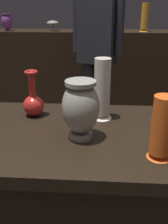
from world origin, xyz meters
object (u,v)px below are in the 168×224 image
object	(u,v)px
shelf_vase_center	(98,25)
vase_left_accent	(162,129)
vase_centerpiece	(81,108)
vase_tall_behind	(102,91)
visitor_center_back	(97,45)
vase_right_accent	(33,102)
shelf_vase_right	(145,18)
shelf_vase_left	(53,23)
shelf_vase_far_left	(7,21)

from	to	relation	value
shelf_vase_center	vase_left_accent	bearing A→B (deg)	-83.81
vase_centerpiece	shelf_vase_center	world-z (taller)	shelf_vase_center
vase_left_accent	vase_centerpiece	bearing A→B (deg)	155.83
vase_tall_behind	visitor_center_back	bearing A→B (deg)	92.32
vase_left_accent	vase_right_accent	distance (m)	0.62
shelf_vase_right	visitor_center_back	size ratio (longest dim) A/B	0.19
visitor_center_back	vase_right_accent	bearing A→B (deg)	99.63
vase_tall_behind	vase_left_accent	xyz separation A→B (m)	(0.20, -0.33, -0.02)
vase_left_accent	shelf_vase_right	bearing A→B (deg)	83.66
shelf_vase_left	shelf_vase_far_left	world-z (taller)	shelf_vase_far_left
vase_right_accent	shelf_vase_center	xyz separation A→B (m)	(0.26, 2.06, 0.18)
vase_tall_behind	vase_right_accent	bearing A→B (deg)	178.95
vase_centerpiece	shelf_vase_center	xyz separation A→B (m)	(0.02, 2.26, 0.12)
shelf_vase_left	vase_right_accent	bearing A→B (deg)	-82.63
shelf_vase_right	shelf_vase_left	distance (m)	1.04
vase_tall_behind	vase_right_accent	world-z (taller)	vase_tall_behind
vase_centerpiece	shelf_vase_far_left	size ratio (longest dim) A/B	1.24
shelf_vase_left	visitor_center_back	world-z (taller)	visitor_center_back
vase_centerpiece	shelf_vase_right	xyz separation A→B (m)	(0.54, 2.22, 0.21)
vase_left_accent	vase_right_accent	world-z (taller)	vase_left_accent
vase_right_accent	shelf_vase_left	xyz separation A→B (m)	(-0.26, 2.00, 0.21)
shelf_vase_far_left	vase_left_accent	bearing A→B (deg)	-60.50
shelf_vase_left	shelf_vase_far_left	bearing A→B (deg)	-175.92
shelf_vase_center	shelf_vase_right	bearing A→B (deg)	-4.34
shelf_vase_left	vase_tall_behind	bearing A→B (deg)	-73.93
vase_centerpiece	visitor_center_back	bearing A→B (deg)	88.75
vase_tall_behind	visitor_center_back	distance (m)	1.23
vase_right_accent	shelf_vase_far_left	world-z (taller)	shelf_vase_far_left
vase_right_accent	shelf_vase_far_left	bearing A→B (deg)	111.63
shelf_vase_right	visitor_center_back	bearing A→B (deg)	-122.76
vase_centerpiece	shelf_vase_center	bearing A→B (deg)	89.43
vase_right_accent	visitor_center_back	distance (m)	1.25
vase_centerpiece	shelf_vase_left	bearing A→B (deg)	102.70
vase_centerpiece	visitor_center_back	distance (m)	1.43
vase_tall_behind	shelf_vase_center	distance (m)	2.07
vase_left_accent	vase_right_accent	size ratio (longest dim) A/B	1.04
vase_left_accent	vase_right_accent	bearing A→B (deg)	147.46
vase_left_accent	vase_tall_behind	bearing A→B (deg)	121.65
vase_right_accent	shelf_vase_left	world-z (taller)	shelf_vase_left
shelf_vase_right	shelf_vase_center	distance (m)	0.53
vase_tall_behind	vase_left_accent	distance (m)	0.38
shelf_vase_right	vase_centerpiece	bearing A→B (deg)	-103.72
shelf_vase_right	shelf_vase_center	world-z (taller)	shelf_vase_right
vase_centerpiece	vase_tall_behind	world-z (taller)	vase_tall_behind
vase_centerpiece	vase_right_accent	size ratio (longest dim) A/B	1.08
shelf_vase_left	shelf_vase_far_left	distance (m)	0.52
vase_tall_behind	shelf_vase_far_left	bearing A→B (deg)	119.14
shelf_vase_left	shelf_vase_far_left	size ratio (longest dim) A/B	0.73
vase_right_accent	visitor_center_back	size ratio (longest dim) A/B	0.13
vase_left_accent	shelf_vase_center	size ratio (longest dim) A/B	1.20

